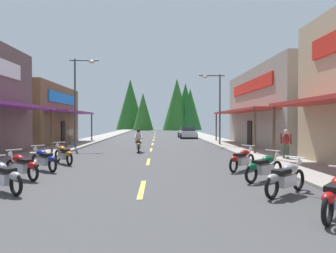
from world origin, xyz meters
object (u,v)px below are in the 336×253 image
at_px(motorcycle_parked_left_4, 63,154).
at_px(pedestrian_browsing, 70,135).
at_px(parked_car_curbside, 187,133).
at_px(motorcycle_parked_right_2, 264,167).
at_px(motorcycle_parked_left_2, 22,165).
at_px(motorcycle_parked_right_1, 285,177).
at_px(motorcycle_parked_right_3, 242,159).
at_px(streetlamp_left, 79,91).
at_px(pedestrian_by_shop, 286,143).
at_px(motorcycle_parked_left_3, 44,159).
at_px(motorcycle_parked_left_1, 4,176).
at_px(rider_cruising_lead, 139,142).
at_px(streetlamp_right, 216,99).

distance_m(motorcycle_parked_left_4, pedestrian_browsing, 10.31).
relative_size(motorcycle_parked_left_4, parked_car_curbside, 0.40).
height_order(motorcycle_parked_right_2, motorcycle_parked_left_2, same).
xyz_separation_m(motorcycle_parked_right_1, motorcycle_parked_right_3, (-0.04, 4.03, 0.00)).
bearing_deg(streetlamp_left, pedestrian_by_shop, -29.03).
xyz_separation_m(motorcycle_parked_left_3, parked_car_curbside, (8.42, 23.51, 0.20)).
relative_size(motorcycle_parked_right_2, pedestrian_by_shop, 1.09).
bearing_deg(pedestrian_by_shop, motorcycle_parked_right_3, 155.90).
xyz_separation_m(motorcycle_parked_left_1, motorcycle_parked_left_3, (-0.29, 3.73, 0.00)).
xyz_separation_m(rider_cruising_lead, parked_car_curbside, (4.95, 16.30, 0.03)).
distance_m(motorcycle_parked_right_1, pedestrian_browsing, 19.45).
height_order(motorcycle_parked_right_2, pedestrian_by_shop, pedestrian_by_shop).
relative_size(streetlamp_left, motorcycle_parked_left_4, 3.90).
xyz_separation_m(motorcycle_parked_right_1, pedestrian_by_shop, (3.17, 7.03, 0.46)).
height_order(motorcycle_parked_right_2, motorcycle_parked_left_1, same).
distance_m(motorcycle_parked_right_3, motorcycle_parked_left_1, 8.73).
distance_m(streetlamp_right, parked_car_curbside, 11.93).
height_order(motorcycle_parked_right_1, pedestrian_browsing, pedestrian_browsing).
bearing_deg(motorcycle_parked_left_3, motorcycle_parked_left_2, 130.10).
distance_m(motorcycle_parked_right_1, parked_car_curbside, 27.81).
bearing_deg(motorcycle_parked_left_4, motorcycle_parked_right_2, -156.37).
distance_m(motorcycle_parked_right_2, motorcycle_parked_left_4, 9.30).
bearing_deg(motorcycle_parked_left_4, motorcycle_parked_left_1, 142.02).
height_order(streetlamp_right, motorcycle_parked_right_1, streetlamp_right).
distance_m(motorcycle_parked_left_3, parked_car_curbside, 24.97).
height_order(motorcycle_parked_left_4, pedestrian_browsing, pedestrian_browsing).
distance_m(streetlamp_left, motorcycle_parked_left_4, 8.85).
bearing_deg(motorcycle_parked_right_2, streetlamp_right, 49.38).
bearing_deg(motorcycle_parked_left_3, motorcycle_parked_left_4, -52.92).
height_order(motorcycle_parked_right_3, motorcycle_parked_left_4, same).
xyz_separation_m(streetlamp_right, parked_car_curbside, (-1.26, 11.40, -3.27)).
distance_m(motorcycle_parked_right_2, parked_car_curbside, 25.89).
bearing_deg(parked_car_curbside, motorcycle_parked_left_3, 158.93).
xyz_separation_m(motorcycle_parked_right_1, pedestrian_browsing, (-10.85, 16.14, 0.48)).
bearing_deg(motorcycle_parked_left_4, motorcycle_parked_left_3, 135.18).
relative_size(motorcycle_parked_left_4, rider_cruising_lead, 0.81).
distance_m(streetlamp_right, motorcycle_parked_right_2, 14.95).
bearing_deg(rider_cruising_lead, streetlamp_left, 56.80).
distance_m(motorcycle_parked_right_3, pedestrian_browsing, 16.23).
xyz_separation_m(motorcycle_parked_left_1, motorcycle_parked_left_4, (-0.09, 5.63, 0.00)).
bearing_deg(streetlamp_left, motorcycle_parked_left_3, -83.36).
relative_size(motorcycle_parked_left_1, motorcycle_parked_left_3, 1.07).
height_order(streetlamp_left, motorcycle_parked_left_2, streetlamp_left).
height_order(motorcycle_parked_right_3, motorcycle_parked_left_2, same).
height_order(motorcycle_parked_left_4, pedestrian_by_shop, pedestrian_by_shop).
height_order(motorcycle_parked_left_4, rider_cruising_lead, rider_cruising_lead).
relative_size(motorcycle_parked_right_3, pedestrian_by_shop, 0.98).
xyz_separation_m(motorcycle_parked_right_3, pedestrian_browsing, (-10.81, 12.11, 0.48)).
xyz_separation_m(motorcycle_parked_left_4, rider_cruising_lead, (3.27, 5.31, 0.17)).
bearing_deg(streetlamp_right, motorcycle_parked_right_2, -94.84).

